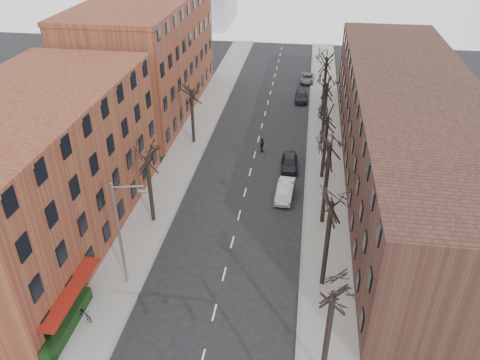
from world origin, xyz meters
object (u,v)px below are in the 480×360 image
at_px(silver_sedan, 285,190).
at_px(parked_car_mid, 301,96).
at_px(bicycle, 84,313).
at_px(parked_car_near, 289,163).

height_order(silver_sedan, parked_car_mid, silver_sedan).
relative_size(parked_car_mid, bicycle, 2.54).
distance_m(silver_sedan, parked_car_mid, 25.72).
distance_m(silver_sedan, bicycle, 21.86).
bearing_deg(silver_sedan, parked_car_near, 92.53).
height_order(silver_sedan, bicycle, silver_sedan).
distance_m(parked_car_mid, bicycle, 45.45).
bearing_deg(bicycle, silver_sedan, -4.83).
xyz_separation_m(silver_sedan, parked_car_near, (0.11, 5.64, 0.00)).
bearing_deg(bicycle, parked_car_mid, 13.89).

